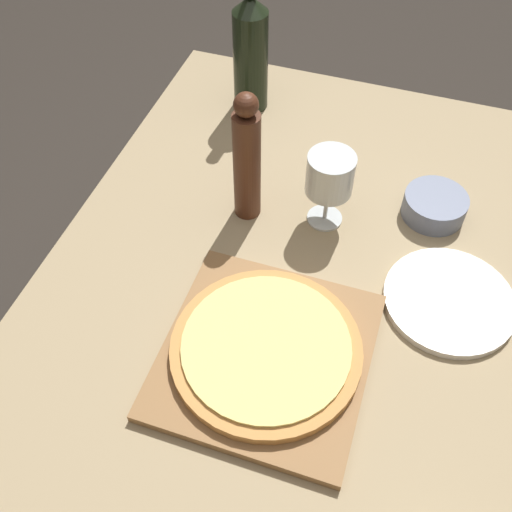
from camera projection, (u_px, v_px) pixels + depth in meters
name	position (u px, v px, depth m)	size (l,w,h in m)	color
ground_plane	(282.00, 435.00, 1.65)	(12.00, 12.00, 0.00)	#2D2823
dining_table	(294.00, 306.00, 1.16)	(0.90, 1.22, 0.73)	#9E8966
cutting_board	(266.00, 355.00, 0.96)	(0.33, 0.34, 0.02)	olive
pizza	(266.00, 349.00, 0.95)	(0.31, 0.31, 0.02)	#C68947
wine_bottle	(251.00, 52.00, 1.28)	(0.08, 0.08, 0.33)	black
pepper_mill	(247.00, 160.00, 1.07)	(0.05, 0.05, 0.27)	#4C2819
wine_glass	(330.00, 176.00, 1.07)	(0.09, 0.09, 0.16)	silver
small_bowl	(435.00, 206.00, 1.15)	(0.12, 0.12, 0.05)	slate
dinner_plate	(449.00, 301.00, 1.03)	(0.23, 0.23, 0.01)	silver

